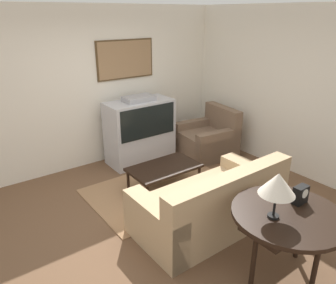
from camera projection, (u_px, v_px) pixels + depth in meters
name	position (u px, v px, depth m)	size (l,w,h in m)	color
ground_plane	(160.00, 216.00, 4.43)	(12.00, 12.00, 0.00)	brown
wall_back	(87.00, 89.00, 5.53)	(12.00, 0.10, 2.70)	silver
wall_right	(290.00, 91.00, 5.38)	(0.06, 12.00, 2.70)	silver
area_rug	(161.00, 189.00, 5.09)	(2.18, 1.47, 0.01)	#99704C
tv	(140.00, 131.00, 5.88)	(1.19, 0.58, 1.22)	#B7B7BC
couch	(211.00, 205.00, 4.12)	(1.89, 1.00, 0.87)	tan
armchair	(208.00, 140.00, 6.25)	(1.02, 1.02, 0.90)	brown
coffee_table	(164.00, 169.00, 4.97)	(1.06, 0.63, 0.39)	black
console_table	(288.00, 219.00, 3.18)	(1.09, 1.09, 0.76)	black
table_lamp	(278.00, 184.00, 2.96)	(0.34, 0.34, 0.46)	black
mantel_clock	(300.00, 195.00, 3.28)	(0.16, 0.10, 0.19)	black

